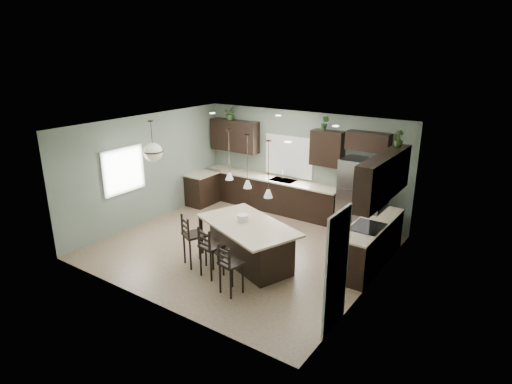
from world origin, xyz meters
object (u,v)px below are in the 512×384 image
(kitchen_island, at_px, (248,244))
(bar_stool_right, at_px, (231,269))
(bar_stool_left, at_px, (195,240))
(refrigerator, at_px, (359,196))
(plant_back_left, at_px, (230,113))
(serving_dish, at_px, (242,218))
(bar_stool_center, at_px, (212,251))

(kitchen_island, relative_size, bar_stool_right, 2.17)
(bar_stool_left, distance_m, bar_stool_right, 1.38)
(refrigerator, height_order, kitchen_island, refrigerator)
(kitchen_island, relative_size, plant_back_left, 5.79)
(serving_dish, bearing_deg, plant_back_left, 130.80)
(plant_back_left, bearing_deg, refrigerator, -2.22)
(serving_dish, xyz_separation_m, bar_stool_left, (-0.72, -0.71, -0.43))
(refrigerator, height_order, plant_back_left, plant_back_left)
(refrigerator, bearing_deg, bar_stool_center, -111.93)
(refrigerator, distance_m, kitchen_island, 3.27)
(kitchen_island, bearing_deg, serving_dish, 180.00)
(refrigerator, xyz_separation_m, bar_stool_center, (-1.53, -3.79, -0.39))
(refrigerator, distance_m, bar_stool_center, 4.10)
(kitchen_island, bearing_deg, plant_back_left, 153.10)
(serving_dish, relative_size, plant_back_left, 0.63)
(bar_stool_center, distance_m, plant_back_left, 5.12)
(bar_stool_left, bearing_deg, kitchen_island, 60.49)
(bar_stool_center, xyz_separation_m, bar_stool_right, (0.72, -0.29, -0.03))
(bar_stool_left, distance_m, bar_stool_center, 0.61)
(bar_stool_center, relative_size, plant_back_left, 2.82)
(refrigerator, distance_m, serving_dish, 3.24)
(bar_stool_center, height_order, plant_back_left, plant_back_left)
(serving_dish, relative_size, bar_stool_center, 0.22)
(refrigerator, relative_size, bar_stool_right, 1.82)
(kitchen_island, bearing_deg, bar_stool_center, -90.74)
(kitchen_island, bearing_deg, bar_stool_right, -48.83)
(bar_stool_left, height_order, bar_stool_center, bar_stool_left)
(serving_dish, distance_m, bar_stool_center, 0.99)
(bar_stool_center, relative_size, bar_stool_right, 1.06)
(kitchen_island, xyz_separation_m, bar_stool_right, (0.40, -1.09, 0.04))
(refrigerator, height_order, bar_stool_center, refrigerator)
(plant_back_left, bearing_deg, kitchen_island, -47.92)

